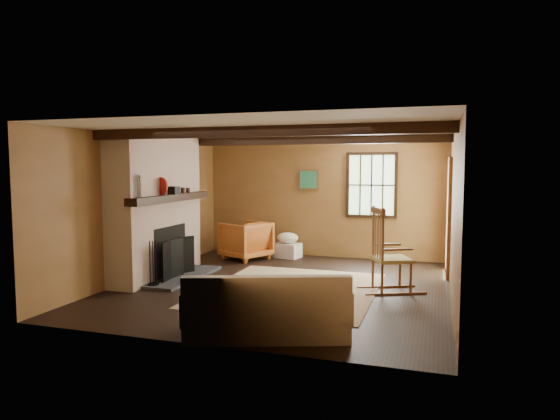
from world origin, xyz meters
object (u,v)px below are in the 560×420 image
at_px(fireplace, 158,212).
at_px(armchair, 246,240).
at_px(sofa, 267,312).
at_px(rocking_chair, 389,256).
at_px(laundry_basket, 288,250).

height_order(fireplace, armchair, fireplace).
relative_size(sofa, armchair, 2.33).
height_order(fireplace, rocking_chair, fireplace).
distance_m(rocking_chair, armchair, 3.51).
bearing_deg(armchair, rocking_chair, 85.46).
xyz_separation_m(rocking_chair, laundry_basket, (-2.25, 2.20, -0.39)).
bearing_deg(fireplace, rocking_chair, 2.27).
relative_size(fireplace, laundry_basket, 4.80).
distance_m(fireplace, sofa, 3.65).
relative_size(laundry_basket, armchair, 0.59).
bearing_deg(laundry_basket, sofa, -75.82).
distance_m(sofa, laundry_basket, 4.76).
bearing_deg(fireplace, sofa, -39.41).
xyz_separation_m(rocking_chair, sofa, (-1.08, -2.41, -0.28)).
relative_size(fireplace, rocking_chair, 1.88).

